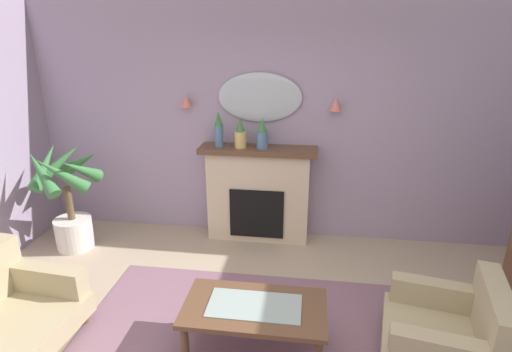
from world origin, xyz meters
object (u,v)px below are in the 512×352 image
(armchair_in_corner, at_px, (452,330))
(potted_plant_corner_palm, at_px, (67,197))
(wall_sconce_left, at_px, (186,101))
(wall_mirror, at_px, (260,97))
(mantel_vase_right, at_px, (262,135))
(mantel_vase_left, at_px, (240,135))
(wall_sconce_right, at_px, (336,104))
(mantel_vase_centre, at_px, (219,129))
(fireplace, at_px, (258,195))
(coffee_table, at_px, (255,312))

(armchair_in_corner, distance_m, potted_plant_corner_palm, 4.06)
(wall_sconce_left, xyz_separation_m, potted_plant_corner_palm, (-1.27, -0.62, -1.01))
(wall_mirror, height_order, armchair_in_corner, wall_mirror)
(mantel_vase_right, distance_m, wall_sconce_left, 0.97)
(mantel_vase_left, xyz_separation_m, armchair_in_corner, (1.92, -1.77, -1.00))
(potted_plant_corner_palm, bearing_deg, wall_mirror, 17.60)
(wall_mirror, xyz_separation_m, wall_sconce_right, (0.85, -0.05, -0.05))
(wall_sconce_left, relative_size, wall_sconce_right, 1.00)
(mantel_vase_centre, distance_m, wall_sconce_right, 1.34)
(mantel_vase_left, height_order, potted_plant_corner_palm, mantel_vase_left)
(wall_mirror, bearing_deg, fireplace, -90.00)
(coffee_table, xyz_separation_m, armchair_in_corner, (1.49, 0.10, -0.08))
(mantel_vase_right, distance_m, potted_plant_corner_palm, 2.33)
(fireplace, distance_m, mantel_vase_left, 0.77)
(wall_sconce_left, bearing_deg, coffee_table, -61.67)
(coffee_table, bearing_deg, mantel_vase_left, 102.76)
(wall_mirror, bearing_deg, wall_sconce_right, -3.37)
(mantel_vase_centre, distance_m, mantel_vase_right, 0.50)
(fireplace, height_order, armchair_in_corner, fireplace)
(wall_sconce_right, bearing_deg, fireplace, -173.84)
(mantel_vase_left, bearing_deg, wall_sconce_right, 6.52)
(mantel_vase_right, xyz_separation_m, wall_mirror, (-0.05, 0.17, 0.40))
(wall_sconce_left, distance_m, coffee_table, 2.60)
(mantel_vase_left, distance_m, coffee_table, 2.13)
(wall_sconce_right, bearing_deg, wall_mirror, 176.63)
(fireplace, distance_m, armchair_in_corner, 2.50)
(wall_sconce_left, bearing_deg, fireplace, -6.16)
(mantel_vase_left, xyz_separation_m, wall_sconce_left, (-0.65, 0.12, 0.35))
(mantel_vase_centre, relative_size, wall_sconce_left, 2.92)
(mantel_vase_left, xyz_separation_m, wall_sconce_right, (1.05, 0.12, 0.35))
(mantel_vase_left, relative_size, potted_plant_corner_palm, 0.28)
(fireplace, relative_size, mantel_vase_left, 3.91)
(wall_mirror, relative_size, potted_plant_corner_palm, 0.77)
(mantel_vase_centre, distance_m, coffee_table, 2.22)
(fireplace, relative_size, potted_plant_corner_palm, 1.09)
(mantel_vase_centre, xyz_separation_m, wall_sconce_right, (1.30, 0.12, 0.29))
(mantel_vase_centre, xyz_separation_m, mantel_vase_left, (0.25, 0.00, -0.06))
(fireplace, xyz_separation_m, armchair_in_corner, (1.72, -1.80, -0.27))
(mantel_vase_left, distance_m, wall_sconce_left, 0.75)
(wall_sconce_right, xyz_separation_m, coffee_table, (-0.63, -1.99, -1.28))
(mantel_vase_left, bearing_deg, mantel_vase_centre, -180.00)
(mantel_vase_left, height_order, wall_sconce_left, wall_sconce_left)
(mantel_vase_centre, bearing_deg, mantel_vase_left, 0.00)
(mantel_vase_left, bearing_deg, fireplace, 8.06)
(wall_sconce_right, bearing_deg, armchair_in_corner, -65.43)
(coffee_table, bearing_deg, wall_mirror, 96.26)
(wall_sconce_left, height_order, armchair_in_corner, wall_sconce_left)
(mantel_vase_right, height_order, potted_plant_corner_palm, mantel_vase_right)
(fireplace, height_order, mantel_vase_right, mantel_vase_right)
(armchair_in_corner, bearing_deg, mantel_vase_right, 133.21)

